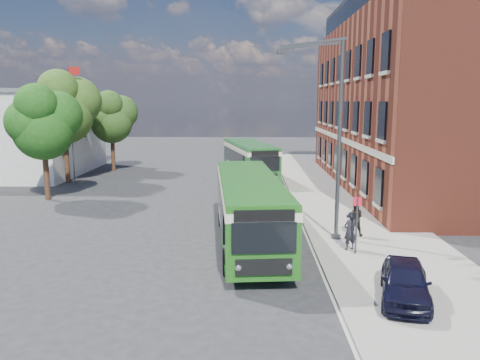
{
  "coord_description": "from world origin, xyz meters",
  "views": [
    {
      "loc": [
        1.22,
        -22.83,
        6.39
      ],
      "look_at": [
        0.71,
        1.81,
        2.2
      ],
      "focal_mm": 35.0,
      "sensor_mm": 36.0,
      "label": 1
    }
  ],
  "objects_px": {
    "street_lamp": "(331,137)",
    "bus_front": "(249,203)",
    "parked_car": "(405,281)",
    "bus_rear": "(249,158)"
  },
  "relations": [
    {
      "from": "street_lamp",
      "to": "bus_rear",
      "type": "height_order",
      "value": "street_lamp"
    },
    {
      "from": "parked_car",
      "to": "bus_rear",
      "type": "bearing_deg",
      "value": 116.8
    },
    {
      "from": "bus_rear",
      "to": "bus_front",
      "type": "bearing_deg",
      "value": -90.02
    },
    {
      "from": "bus_front",
      "to": "parked_car",
      "type": "height_order",
      "value": "bus_front"
    },
    {
      "from": "street_lamp",
      "to": "parked_car",
      "type": "height_order",
      "value": "street_lamp"
    },
    {
      "from": "bus_front",
      "to": "parked_car",
      "type": "xyz_separation_m",
      "value": [
        4.94,
        -6.46,
        -1.06
      ]
    },
    {
      "from": "street_lamp",
      "to": "bus_rear",
      "type": "xyz_separation_m",
      "value": [
        -3.63,
        16.9,
        -2.96
      ]
    },
    {
      "from": "parked_car",
      "to": "street_lamp",
      "type": "bearing_deg",
      "value": 115.95
    },
    {
      "from": "street_lamp",
      "to": "bus_front",
      "type": "xyz_separation_m",
      "value": [
        -3.64,
        -0.28,
        -2.96
      ]
    },
    {
      "from": "street_lamp",
      "to": "parked_car",
      "type": "relative_size",
      "value": 2.47
    }
  ]
}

